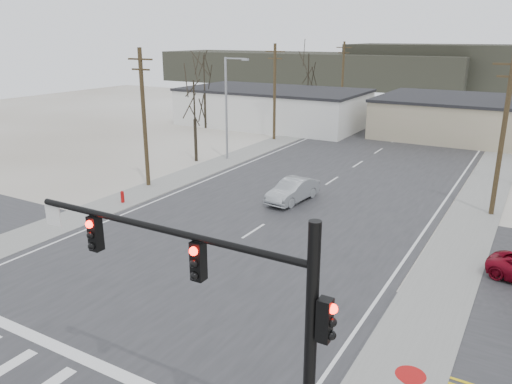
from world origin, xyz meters
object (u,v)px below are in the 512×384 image
at_px(fire_hydrant, 122,197).
at_px(car_far_b, 424,115).
at_px(sedan_crossing, 293,190).
at_px(car_far_a, 417,115).
at_px(traffic_signal_mast, 237,307).

height_order(fire_hydrant, car_far_b, car_far_b).
height_order(sedan_crossing, car_far_a, car_far_a).
bearing_deg(sedan_crossing, car_far_a, 97.44).
xyz_separation_m(fire_hydrant, sedan_crossing, (9.75, 6.00, 0.35)).
bearing_deg(fire_hydrant, car_far_b, 77.69).
xyz_separation_m(traffic_signal_mast, fire_hydrant, (-18.09, 14.20, -4.22)).
bearing_deg(car_far_b, car_far_a, -136.84).
relative_size(fire_hydrant, car_far_a, 0.16).
distance_m(traffic_signal_mast, fire_hydrant, 23.39).
distance_m(car_far_a, car_far_b, 1.49).
bearing_deg(car_far_b, sedan_crossing, -110.72).
bearing_deg(sedan_crossing, car_far_b, 96.45).
bearing_deg(car_far_b, traffic_signal_mast, -102.67).
bearing_deg(sedan_crossing, fire_hydrant, -141.81).
height_order(traffic_signal_mast, car_far_a, traffic_signal_mast).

